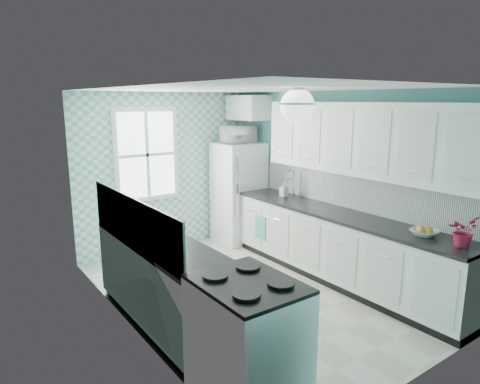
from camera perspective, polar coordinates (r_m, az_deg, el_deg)
floor at (r=5.53m, az=1.12°, el=-13.39°), size 3.00×4.40×0.02m
ceiling at (r=4.99m, az=1.24°, el=13.70°), size 3.00×4.40×0.02m
wall_back at (r=6.98m, az=-9.76°, el=2.72°), size 3.00×0.02×2.50m
wall_front at (r=3.66m, az=22.51°, el=-6.73°), size 3.00×0.02×2.50m
wall_left at (r=4.41m, az=-14.78°, el=-3.06°), size 0.02×4.40×2.50m
wall_right at (r=6.12m, az=12.58°, el=1.28°), size 0.02×4.40×2.50m
accent_wall at (r=6.96m, az=-9.68°, el=2.69°), size 3.00×0.01×2.50m
window at (r=6.75m, az=-12.34°, el=4.86°), size 1.04×0.05×1.44m
backsplash_right at (r=5.86m, az=15.31°, el=0.11°), size 0.02×3.60×0.51m
backsplash_left at (r=4.36m, az=-14.12°, el=-3.93°), size 0.02×2.15×0.51m
upper_cabinets_right at (r=5.52m, az=16.32°, el=6.74°), size 0.33×3.20×0.90m
upper_cabinet_fridge at (r=7.23m, az=0.78°, el=11.18°), size 0.40×0.74×0.40m
ceiling_light at (r=4.38m, az=7.64°, el=11.37°), size 0.34×0.34×0.35m
base_cabinets_right at (r=5.85m, az=13.09°, el=-7.39°), size 0.60×3.60×0.90m
countertop_right at (r=5.70m, az=13.22°, el=-2.96°), size 0.63×3.60×0.04m
base_cabinets_left at (r=4.72m, az=-10.32°, el=-12.12°), size 0.60×2.15×0.90m
countertop_left at (r=4.56m, az=-10.38°, el=-6.69°), size 0.63×2.15×0.04m
fridge at (r=7.24m, az=-0.19°, el=-0.07°), size 0.73×0.73×1.68m
stove at (r=3.52m, az=0.96°, el=-19.38°), size 0.68×0.85×1.03m
sink at (r=6.48m, az=5.87°, el=-0.80°), size 0.56×0.47×0.53m
rug at (r=5.98m, az=-3.01°, el=-11.17°), size 1.04×1.24×0.02m
dish_towel at (r=6.52m, az=2.71°, el=-4.74°), size 0.10×0.23×0.36m
fruit_bowl at (r=5.04m, az=23.39°, el=-5.00°), size 0.29×0.29×0.07m
potted_plant at (r=4.83m, az=27.59°, el=-4.63°), size 0.29×0.25×0.31m
soap_bottle at (r=6.52m, az=5.86°, el=0.37°), size 0.10×0.10×0.22m
microwave at (r=7.10m, az=-0.20°, el=7.70°), size 0.52×0.36×0.29m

